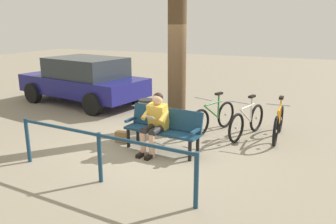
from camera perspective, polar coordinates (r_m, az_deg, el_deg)
name	(u,v)px	position (r m, az deg, el deg)	size (l,w,h in m)	color
ground_plane	(152,147)	(7.17, -2.68, -5.93)	(40.00, 40.00, 0.00)	gray
bench	(164,126)	(6.87, -0.69, -2.40)	(1.64, 0.65, 0.87)	navy
person_reading	(155,120)	(6.74, -2.15, -1.35)	(0.52, 0.80, 1.20)	gold
handbag	(122,137)	(7.48, -7.68, -4.19)	(0.30, 0.14, 0.24)	olive
tree_trunk	(177,69)	(7.70, 1.51, 7.19)	(0.41, 0.41, 3.03)	#4C3823
litter_bin	(147,115)	(8.11, -3.63, -0.55)	(0.37, 0.37, 0.78)	slate
bicycle_green	(278,123)	(7.95, 18.09, -1.83)	(0.48, 1.68, 0.94)	black
bicycle_purple	(247,121)	(7.91, 13.15, -1.55)	(0.58, 1.64, 0.94)	black
bicycle_blue	(213,117)	(8.09, 7.67, -0.92)	(0.68, 1.60, 0.94)	black
railing_fence	(99,147)	(5.59, -11.50, -5.85)	(3.48, 0.34, 0.85)	navy
parked_car	(84,79)	(11.16, -13.96, 5.36)	(4.45, 2.57, 1.47)	navy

